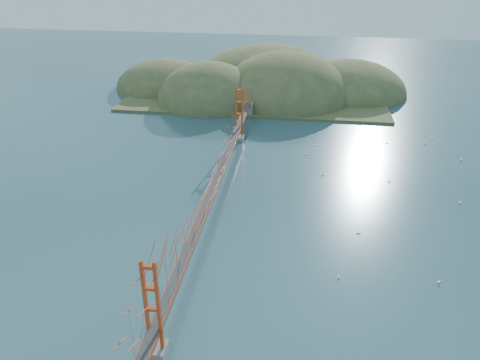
# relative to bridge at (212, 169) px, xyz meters

# --- Properties ---
(ground) EXTENTS (320.00, 320.00, 0.00)m
(ground) POSITION_rel_bridge_xyz_m (0.00, -0.18, -7.01)
(ground) COLOR #2B4B57
(ground) RESTS_ON ground
(bridge) EXTENTS (2.20, 94.40, 12.00)m
(bridge) POSITION_rel_bridge_xyz_m (0.00, 0.00, 0.00)
(bridge) COLOR gray
(bridge) RESTS_ON ground
(far_headlands) EXTENTS (84.00, 58.00, 25.00)m
(far_headlands) POSITION_rel_bridge_xyz_m (2.21, 68.33, -7.01)
(far_headlands) COLOR olive
(far_headlands) RESTS_ON ground
(sailboat_17) EXTENTS (0.65, 0.59, 0.73)m
(sailboat_17) POSITION_rel_bridge_xyz_m (41.96, 36.76, -6.85)
(sailboat_17) COLOR white
(sailboat_17) RESTS_ON ground
(sailboat_1) EXTENTS (0.69, 0.69, 0.72)m
(sailboat_1) POSITION_rel_bridge_xyz_m (17.87, 14.83, -6.85)
(sailboat_1) COLOR white
(sailboat_1) RESTS_ON ground
(sailboat_14) EXTENTS (0.66, 0.66, 0.69)m
(sailboat_14) POSITION_rel_bridge_xyz_m (32.00, -14.24, -6.86)
(sailboat_14) COLOR white
(sailboat_14) RESTS_ON ground
(sailboat_16) EXTENTS (0.62, 0.62, 0.66)m
(sailboat_16) POSITION_rel_bridge_xyz_m (28.36, 23.48, -6.86)
(sailboat_16) COLOR white
(sailboat_16) RESTS_ON ground
(sailboat_8) EXTENTS (0.56, 0.56, 0.61)m
(sailboat_8) POSITION_rel_bridge_xyz_m (29.65, 13.65, -6.87)
(sailboat_8) COLOR white
(sailboat_8) RESTS_ON ground
(sailboat_12) EXTENTS (0.49, 0.41, 0.57)m
(sailboat_12) POSITION_rel_bridge_xyz_m (16.38, 28.96, -6.87)
(sailboat_12) COLOR white
(sailboat_12) RESTS_ON ground
(sailboat_2) EXTENTS (0.58, 0.47, 0.68)m
(sailboat_2) POSITION_rel_bridge_xyz_m (22.81, -4.29, -6.86)
(sailboat_2) COLOR white
(sailboat_2) RESTS_ON ground
(sailboat_9) EXTENTS (0.51, 0.61, 0.72)m
(sailboat_9) POSITION_rel_bridge_xyz_m (45.11, 25.60, -6.85)
(sailboat_9) COLOR white
(sailboat_9) RESTS_ON ground
(sailboat_3) EXTENTS (0.62, 0.62, 0.68)m
(sailboat_3) POSITION_rel_bridge_xyz_m (14.75, 23.97, -6.86)
(sailboat_3) COLOR white
(sailboat_3) RESTS_ON ground
(sailboat_7) EXTENTS (0.65, 0.60, 0.73)m
(sailboat_7) POSITION_rel_bridge_xyz_m (31.71, 31.95, -6.85)
(sailboat_7) COLOR white
(sailboat_7) RESTS_ON ground
(sailboat_4) EXTENTS (0.67, 0.67, 0.70)m
(sailboat_4) POSITION_rel_bridge_xyz_m (40.20, 7.37, -6.86)
(sailboat_4) COLOR white
(sailboat_4) RESTS_ON ground
(sailboat_15) EXTENTS (0.58, 0.65, 0.74)m
(sailboat_15) POSITION_rel_bridge_xyz_m (39.69, 33.33, -6.85)
(sailboat_15) COLOR white
(sailboat_15) RESTS_ON ground
(sailboat_0) EXTENTS (0.43, 0.50, 0.57)m
(sailboat_0) POSITION_rel_bridge_xyz_m (19.48, -14.94, -6.87)
(sailboat_0) COLOR white
(sailboat_0) RESTS_ON ground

